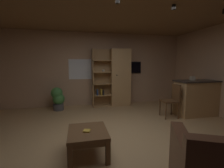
# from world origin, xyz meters

# --- Properties ---
(floor) EXTENTS (6.34, 5.65, 0.02)m
(floor) POSITION_xyz_m (0.00, 0.00, -0.01)
(floor) COLOR tan
(floor) RESTS_ON ground
(wall_back) EXTENTS (6.46, 0.06, 2.57)m
(wall_back) POSITION_xyz_m (0.00, 2.85, 1.29)
(wall_back) COLOR tan
(wall_back) RESTS_ON ground
(window_pane_back) EXTENTS (0.78, 0.01, 0.70)m
(window_pane_back) POSITION_xyz_m (-0.61, 2.82, 1.30)
(window_pane_back) COLOR white
(bookshelf_cabinet) EXTENTS (1.33, 0.41, 2.00)m
(bookshelf_cabinet) POSITION_xyz_m (0.70, 2.58, 0.99)
(bookshelf_cabinet) COLOR tan
(bookshelf_cabinet) RESTS_ON ground
(kitchen_bar_counter) EXTENTS (1.37, 0.62, 1.01)m
(kitchen_bar_counter) POSITION_xyz_m (2.72, 1.00, 0.51)
(kitchen_bar_counter) COLOR tan
(kitchen_bar_counter) RESTS_ON ground
(tissue_box) EXTENTS (0.15, 0.15, 0.11)m
(tissue_box) POSITION_xyz_m (2.53, 1.08, 1.07)
(tissue_box) COLOR #BFB299
(tissue_box) RESTS_ON kitchen_bar_counter
(coffee_table) EXTENTS (0.61, 0.70, 0.41)m
(coffee_table) POSITION_xyz_m (-0.57, -0.37, 0.33)
(coffee_table) COLOR brown
(coffee_table) RESTS_ON ground
(table_book_0) EXTENTS (0.13, 0.13, 0.02)m
(table_book_0) POSITION_xyz_m (-0.59, -0.40, 0.42)
(table_book_0) COLOR gold
(table_book_0) RESTS_ON coffee_table
(dining_chair) EXTENTS (0.45, 0.45, 0.92)m
(dining_chair) POSITION_xyz_m (1.84, 0.99, 0.53)
(dining_chair) COLOR brown
(dining_chair) RESTS_ON ground
(potted_floor_plant) EXTENTS (0.42, 0.38, 0.74)m
(potted_floor_plant) POSITION_xyz_m (-1.34, 2.39, 0.39)
(potted_floor_plant) COLOR #4C4C51
(potted_floor_plant) RESTS_ON ground
(wall_mounted_tv) EXTENTS (0.75, 0.06, 0.42)m
(wall_mounted_tv) POSITION_xyz_m (1.27, 2.79, 1.36)
(wall_mounted_tv) COLOR black
(track_light_spot_2) EXTENTS (0.07, 0.07, 0.09)m
(track_light_spot_2) POSITION_xyz_m (-0.03, -0.14, 2.50)
(track_light_spot_2) COLOR black
(track_light_spot_3) EXTENTS (0.07, 0.07, 0.09)m
(track_light_spot_3) POSITION_xyz_m (1.06, -0.08, 2.50)
(track_light_spot_3) COLOR black
(track_light_spot_4) EXTENTS (0.07, 0.07, 0.09)m
(track_light_spot_4) POSITION_xyz_m (2.18, -0.10, 2.50)
(track_light_spot_4) COLOR black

